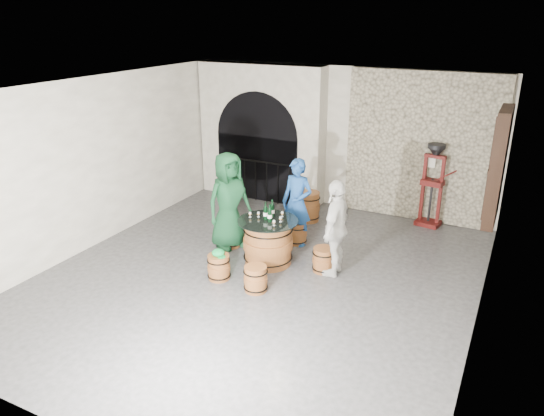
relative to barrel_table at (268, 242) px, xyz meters
The scene contains 31 objects.
ground 0.71m from the barrel_table, 79.19° to the right, with size 8.00×8.00×0.00m, color #303032.
wall_back 3.64m from the barrel_table, 88.21° to the left, with size 8.00×8.00×0.00m, color silver.
wall_front 4.72m from the barrel_table, 88.65° to the right, with size 8.00×8.00×0.00m, color silver.
wall_left 3.64m from the barrel_table, behind, with size 8.00×8.00×0.00m, color silver.
wall_right 3.84m from the barrel_table, ahead, with size 8.00×8.00×0.00m, color silver.
ceiling 2.84m from the barrel_table, 79.19° to the right, with size 8.00×8.00×0.00m, color beige.
stone_facing_panel 4.06m from the barrel_table, 60.54° to the left, with size 3.20×0.12×3.18m, color #AEA58B.
arched_opening 3.83m from the barrel_table, 119.45° to the left, with size 3.10×0.60×3.19m.
shuttered_window 4.18m from the barrel_table, 27.77° to the left, with size 0.23×1.10×2.00m.
barrel_table is the anchor object (origin of this frame).
barrel_stool_left 1.04m from the barrel_table, 162.14° to the left, with size 0.40×0.40×0.44m.
barrel_stool_far 1.04m from the barrel_table, 83.15° to the left, with size 0.40×0.40×0.44m.
barrel_stool_right 1.04m from the barrel_table, ahead, with size 0.40×0.40×0.44m.
barrel_stool_near_right 1.04m from the barrel_table, 74.33° to the right, with size 0.40×0.40×0.44m.
barrel_stool_near_left 1.04m from the barrel_table, 117.79° to the right, with size 0.40×0.40×0.44m.
green_cap 1.03m from the barrel_table, 117.59° to the right, with size 0.26×0.22×0.12m.
person_green 1.17m from the barrel_table, 162.14° to the left, with size 0.92×0.60×1.88m, color #113E21.
person_blue 1.10m from the barrel_table, 83.15° to the left, with size 0.63×0.41×1.72m, color navy.
person_white 1.30m from the barrel_table, ahead, with size 1.00×0.42×1.71m, color silver.
wine_bottle_left 0.56m from the barrel_table, 161.08° to the left, with size 0.08×0.08×0.32m.
wine_bottle_center 0.56m from the barrel_table, 36.56° to the right, with size 0.08×0.08×0.32m.
wine_bottle_right 0.58m from the barrel_table, 93.17° to the left, with size 0.08×0.08×0.32m.
tasting_glass_a 0.59m from the barrel_table, behind, with size 0.05×0.05×0.10m, color #C67B26, non-canonical shape.
tasting_glass_b 0.52m from the barrel_table, ahead, with size 0.05×0.05×0.10m, color #C67B26, non-canonical shape.
tasting_glass_c 0.50m from the barrel_table, 112.14° to the left, with size 0.05×0.05×0.10m, color #C67B26, non-canonical shape.
tasting_glass_d 0.56m from the barrel_table, 61.40° to the left, with size 0.05×0.05×0.10m, color #C67B26, non-canonical shape.
tasting_glass_e 0.54m from the barrel_table, 39.55° to the right, with size 0.05×0.05×0.10m, color #C67B26, non-canonical shape.
tasting_glass_f 0.52m from the barrel_table, 163.95° to the left, with size 0.05×0.05×0.10m, color #C67B26, non-canonical shape.
side_barrel 2.22m from the barrel_table, 93.51° to the left, with size 0.49×0.49×0.66m.
corking_press 3.91m from the barrel_table, 54.25° to the left, with size 0.74×0.47×1.77m.
control_box 4.05m from the barrel_table, 56.79° to the left, with size 0.18×0.10×0.22m, color silver.
Camera 1 is at (3.73, -6.93, 4.28)m, focal length 34.00 mm.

